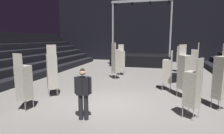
{
  "coord_description": "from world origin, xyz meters",
  "views": [
    {
      "loc": [
        1.91,
        -7.09,
        2.68
      ],
      "look_at": [
        -0.2,
        0.77,
        1.4
      ],
      "focal_mm": 29.66,
      "sensor_mm": 36.0,
      "label": 1
    }
  ],
  "objects_px": {
    "chair_stack_front_left": "(24,82)",
    "man_with_tie": "(83,91)",
    "chair_stack_mid_right": "(184,71)",
    "chair_stack_aisle_right": "(222,77)",
    "chair_stack_mid_left": "(116,61)",
    "chair_stack_mid_centre": "(121,60)",
    "chair_stack_aisle_left": "(194,61)",
    "chair_stack_rear_right": "(180,59)",
    "stage_riser": "(141,59)",
    "chair_stack_rear_left": "(193,88)",
    "chair_stack_rear_centre": "(52,71)",
    "equipment_road_case": "(172,78)",
    "chair_stack_front_right": "(167,71)"
  },
  "relations": [
    {
      "from": "man_with_tie",
      "to": "equipment_road_case",
      "type": "relative_size",
      "value": 1.92
    },
    {
      "from": "chair_stack_aisle_left",
      "to": "man_with_tie",
      "type": "bearing_deg",
      "value": 157.93
    },
    {
      "from": "chair_stack_rear_right",
      "to": "chair_stack_aisle_right",
      "type": "relative_size",
      "value": 0.83
    },
    {
      "from": "chair_stack_front_left",
      "to": "chair_stack_rear_left",
      "type": "xyz_separation_m",
      "value": [
        5.95,
        0.81,
        -0.04
      ]
    },
    {
      "from": "chair_stack_rear_left",
      "to": "chair_stack_rear_centre",
      "type": "distance_m",
      "value": 5.94
    },
    {
      "from": "chair_stack_rear_right",
      "to": "equipment_road_case",
      "type": "bearing_deg",
      "value": -80.19
    },
    {
      "from": "stage_riser",
      "to": "chair_stack_mid_left",
      "type": "height_order",
      "value": "stage_riser"
    },
    {
      "from": "chair_stack_front_right",
      "to": "chair_stack_aisle_left",
      "type": "xyz_separation_m",
      "value": [
        1.78,
        3.32,
        0.17
      ]
    },
    {
      "from": "chair_stack_mid_left",
      "to": "chair_stack_aisle_left",
      "type": "relative_size",
      "value": 1.0
    },
    {
      "from": "equipment_road_case",
      "to": "chair_stack_rear_centre",
      "type": "bearing_deg",
      "value": -141.24
    },
    {
      "from": "man_with_tie",
      "to": "chair_stack_rear_left",
      "type": "bearing_deg",
      "value": -173.31
    },
    {
      "from": "chair_stack_rear_left",
      "to": "chair_stack_rear_right",
      "type": "height_order",
      "value": "same"
    },
    {
      "from": "man_with_tie",
      "to": "chair_stack_front_left",
      "type": "height_order",
      "value": "chair_stack_front_left"
    },
    {
      "from": "man_with_tie",
      "to": "chair_stack_rear_centre",
      "type": "bearing_deg",
      "value": -50.02
    },
    {
      "from": "chair_stack_aisle_left",
      "to": "chair_stack_mid_centre",
      "type": "bearing_deg",
      "value": 98.06
    },
    {
      "from": "chair_stack_front_right",
      "to": "chair_stack_mid_centre",
      "type": "height_order",
      "value": "chair_stack_mid_centre"
    },
    {
      "from": "chair_stack_mid_right",
      "to": "chair_stack_rear_right",
      "type": "distance_m",
      "value": 6.73
    },
    {
      "from": "chair_stack_mid_centre",
      "to": "chair_stack_rear_centre",
      "type": "bearing_deg",
      "value": 48.05
    },
    {
      "from": "chair_stack_aisle_left",
      "to": "chair_stack_mid_right",
      "type": "bearing_deg",
      "value": 174.27
    },
    {
      "from": "chair_stack_mid_centre",
      "to": "chair_stack_aisle_right",
      "type": "relative_size",
      "value": 0.9
    },
    {
      "from": "chair_stack_rear_right",
      "to": "chair_stack_aisle_right",
      "type": "distance_m",
      "value": 7.93
    },
    {
      "from": "chair_stack_mid_left",
      "to": "equipment_road_case",
      "type": "height_order",
      "value": "chair_stack_mid_left"
    },
    {
      "from": "chair_stack_rear_right",
      "to": "chair_stack_aisle_left",
      "type": "bearing_deg",
      "value": -53.23
    },
    {
      "from": "chair_stack_front_right",
      "to": "chair_stack_aisle_left",
      "type": "distance_m",
      "value": 3.77
    },
    {
      "from": "chair_stack_mid_centre",
      "to": "chair_stack_rear_right",
      "type": "distance_m",
      "value": 4.87
    },
    {
      "from": "chair_stack_mid_right",
      "to": "chair_stack_rear_right",
      "type": "relative_size",
      "value": 1.17
    },
    {
      "from": "man_with_tie",
      "to": "chair_stack_mid_right",
      "type": "bearing_deg",
      "value": -146.05
    },
    {
      "from": "chair_stack_mid_left",
      "to": "chair_stack_mid_centre",
      "type": "xyz_separation_m",
      "value": [
        0.07,
        1.35,
        -0.08
      ]
    },
    {
      "from": "chair_stack_rear_left",
      "to": "chair_stack_aisle_right",
      "type": "distance_m",
      "value": 1.64
    },
    {
      "from": "stage_riser",
      "to": "chair_stack_rear_right",
      "type": "xyz_separation_m",
      "value": [
        3.35,
        -3.0,
        0.41
      ]
    },
    {
      "from": "chair_stack_mid_left",
      "to": "equipment_road_case",
      "type": "distance_m",
      "value": 3.71
    },
    {
      "from": "chair_stack_aisle_left",
      "to": "chair_stack_aisle_right",
      "type": "bearing_deg",
      "value": -170.63
    },
    {
      "from": "chair_stack_rear_right",
      "to": "chair_stack_aisle_left",
      "type": "distance_m",
      "value": 2.5
    },
    {
      "from": "man_with_tie",
      "to": "chair_stack_aisle_right",
      "type": "height_order",
      "value": "chair_stack_aisle_right"
    },
    {
      "from": "man_with_tie",
      "to": "stage_riser",
      "type": "bearing_deg",
      "value": -102.76
    },
    {
      "from": "chair_stack_rear_centre",
      "to": "chair_stack_aisle_left",
      "type": "bearing_deg",
      "value": 0.08
    },
    {
      "from": "chair_stack_front_right",
      "to": "chair_stack_mid_right",
      "type": "distance_m",
      "value": 1.23
    },
    {
      "from": "chair_stack_aisle_right",
      "to": "stage_riser",
      "type": "bearing_deg",
      "value": -14.75
    },
    {
      "from": "stage_riser",
      "to": "chair_stack_mid_right",
      "type": "bearing_deg",
      "value": -73.2
    },
    {
      "from": "chair_stack_mid_centre",
      "to": "chair_stack_mid_left",
      "type": "bearing_deg",
      "value": 64.37
    },
    {
      "from": "chair_stack_mid_centre",
      "to": "equipment_road_case",
      "type": "height_order",
      "value": "chair_stack_mid_centre"
    },
    {
      "from": "chair_stack_mid_right",
      "to": "chair_stack_aisle_right",
      "type": "height_order",
      "value": "chair_stack_aisle_right"
    },
    {
      "from": "chair_stack_mid_right",
      "to": "equipment_road_case",
      "type": "relative_size",
      "value": 2.66
    },
    {
      "from": "man_with_tie",
      "to": "chair_stack_mid_centre",
      "type": "bearing_deg",
      "value": -97.63
    },
    {
      "from": "chair_stack_front_left",
      "to": "chair_stack_mid_left",
      "type": "relative_size",
      "value": 0.89
    },
    {
      "from": "chair_stack_front_left",
      "to": "man_with_tie",
      "type": "bearing_deg",
      "value": 1.84
    },
    {
      "from": "chair_stack_mid_right",
      "to": "chair_stack_aisle_left",
      "type": "height_order",
      "value": "same"
    },
    {
      "from": "chair_stack_front_right",
      "to": "chair_stack_mid_left",
      "type": "height_order",
      "value": "chair_stack_mid_left"
    },
    {
      "from": "chair_stack_mid_left",
      "to": "chair_stack_rear_right",
      "type": "height_order",
      "value": "chair_stack_mid_left"
    },
    {
      "from": "chair_stack_front_left",
      "to": "chair_stack_rear_centre",
      "type": "relative_size",
      "value": 0.89
    }
  ]
}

